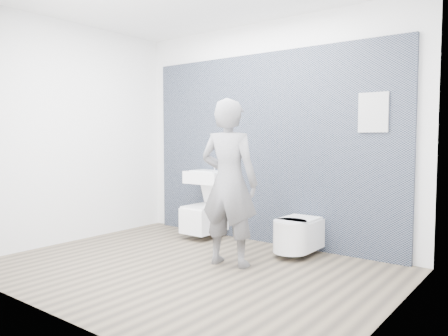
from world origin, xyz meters
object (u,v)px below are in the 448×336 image
Objects in this scene: washbasin at (208,177)px; visitor at (229,183)px; toilet_square at (204,217)px; toilet_rounded at (296,235)px.

visitor reaches higher than washbasin.
toilet_square is at bearing -90.00° from washbasin.
washbasin is 0.32× the size of visitor.
toilet_rounded is (1.40, -0.06, -0.03)m from toilet_square.
washbasin is 1.34m from visitor.
washbasin is at bearing -51.62° from visitor.
toilet_rounded is at bearing -128.43° from visitor.
washbasin is at bearing 174.70° from toilet_rounded.
washbasin is 0.82× the size of toilet_rounded.
visitor is (1.01, -0.80, 0.59)m from toilet_square.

